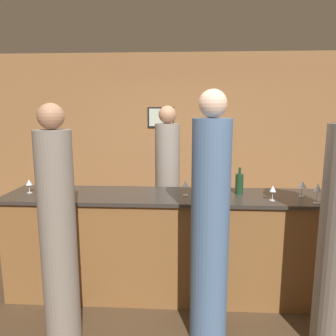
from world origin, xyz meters
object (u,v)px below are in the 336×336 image
Objects in this scene: ice_bucket at (62,183)px; guest_2 at (58,235)px; bartender at (167,190)px; guest_0 at (210,227)px; wine_bottle_0 at (239,183)px.

guest_2 is at bearing -71.67° from ice_bucket.
guest_0 reaches higher than bartender.
ice_bucket is (-0.27, 0.82, 0.23)m from guest_2.
ice_bucket is (-1.03, -0.71, 0.23)m from bartender.
guest_2 is 9.21× the size of ice_bucket.
ice_bucket is at bearing 154.42° from guest_0.
guest_0 is 7.62× the size of wine_bottle_0.
guest_0 is 9.69× the size of ice_bucket.
wine_bottle_0 is (0.76, -0.68, 0.24)m from bartender.
guest_2 reaches higher than ice_bucket.
wine_bottle_0 is 1.79m from ice_bucket.
guest_0 is 1.62m from ice_bucket.
guest_0 is (0.42, -1.41, 0.05)m from bartender.
ice_bucket is (-1.79, -0.03, -0.01)m from wine_bottle_0.
wine_bottle_0 is at bearing 0.90° from ice_bucket.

